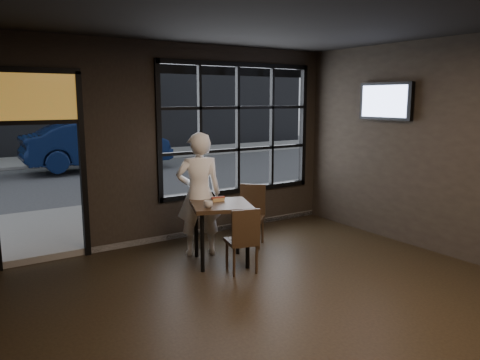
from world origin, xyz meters
TOP-DOWN VIEW (x-y plane):
  - floor at (0.00, 0.00)m, footprint 6.00×7.00m
  - ceiling at (0.00, 0.00)m, footprint 6.00×7.00m
  - window_frame at (1.20, 3.50)m, footprint 3.06×0.12m
  - stained_transom at (-2.10, 3.50)m, footprint 1.20×0.06m
  - street_asphalt at (0.00, 24.00)m, footprint 60.00×41.00m
  - cafe_table at (0.01, 2.10)m, footprint 1.03×1.03m
  - chair_near at (0.06, 1.65)m, footprint 0.47×0.47m
  - chair_window at (0.82, 2.53)m, footprint 0.59×0.59m
  - man at (-0.07, 2.60)m, footprint 0.78×0.65m
  - hotdog at (0.05, 2.24)m, footprint 0.21×0.11m
  - cup at (-0.26, 1.97)m, footprint 0.17×0.17m
  - tv at (2.93, 1.73)m, footprint 0.12×1.03m
  - navy_car at (1.15, 11.86)m, footprint 4.69×1.75m
  - tree_right at (2.77, 14.79)m, footprint 2.68×2.68m

SIDE VIEW (x-z plane):
  - street_asphalt at x=0.00m, z-range -0.04..0.00m
  - floor at x=0.00m, z-range -0.02..0.00m
  - cafe_table at x=0.01m, z-range 0.00..0.87m
  - chair_near at x=0.06m, z-range 0.00..0.90m
  - chair_window at x=0.82m, z-range 0.00..0.96m
  - navy_car at x=1.15m, z-range 0.10..1.63m
  - hotdog at x=0.05m, z-range 0.87..0.93m
  - cup at x=-0.26m, z-range 0.87..0.96m
  - man at x=-0.07m, z-range 0.00..1.84m
  - window_frame at x=1.20m, z-range 0.66..2.94m
  - tv at x=2.93m, z-range 1.98..2.58m
  - stained_transom at x=-2.10m, z-range 2.00..2.70m
  - ceiling at x=0.00m, z-range 3.20..3.22m
  - tree_right at x=2.77m, z-range 0.94..5.52m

